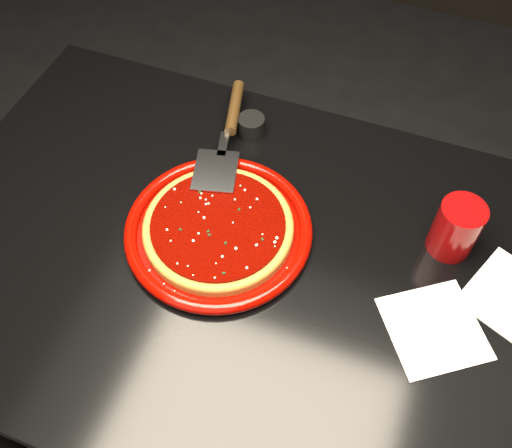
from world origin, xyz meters
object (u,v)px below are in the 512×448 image
Objects in this scene: plate at (218,230)px; pizza_server at (227,135)px; cup at (456,228)px; table at (248,345)px; ramekin at (251,126)px.

plate is 0.99× the size of pizza_server.
plate is 3.11× the size of cup.
cup is at bearing -23.95° from pizza_server.
cup is (0.45, -0.07, 0.01)m from pizza_server.
table is 11.14× the size of cup.
ramekin reaches higher than table.
table is at bearing -155.06° from cup.
table is at bearing -75.45° from pizza_server.
ramekin is (-0.03, 0.25, 0.01)m from plate.
pizza_server is at bearing 170.87° from cup.
table is at bearing -26.32° from plate.
plate is at bearing -82.26° from ramekin.
table is 0.49m from pizza_server.
cup is 2.00× the size of ramekin.
table is 0.50m from ramekin.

